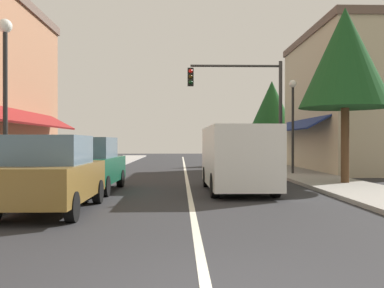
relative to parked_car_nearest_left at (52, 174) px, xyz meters
name	(u,v)px	position (x,y,z in m)	size (l,w,h in m)	color
ground_plane	(186,174)	(3.25, 12.25, -0.88)	(80.00, 80.00, 0.00)	#28282B
sidewalk_left	(78,173)	(-2.25, 12.25, -0.82)	(2.60, 56.00, 0.12)	#A39E99
sidewalk_right	(292,172)	(8.75, 12.25, -0.82)	(2.60, 56.00, 0.12)	gray
lane_center_stripe	(186,174)	(3.25, 12.25, -0.88)	(0.14, 52.00, 0.01)	silver
storefront_right_block	(342,102)	(12.08, 14.25, 3.00)	(5.39, 10.20, 7.76)	#BCAD8E
parked_car_nearest_left	(52,174)	(0.00, 0.00, 0.00)	(1.80, 4.11, 1.77)	brown
parked_car_second_left	(89,165)	(0.00, 4.18, 0.00)	(1.88, 4.15, 1.77)	#0F4C33
van_in_lane	(237,156)	(4.83, 4.10, 0.27)	(2.06, 5.21, 2.12)	silver
traffic_signal_mast_arm	(249,97)	(6.41, 11.79, 3.01)	(4.81, 0.50, 5.72)	#333333
street_lamp_left_near	(5,80)	(-1.60, 1.34, 2.37)	(0.36, 0.36, 4.82)	black
street_lamp_right_mid	(293,111)	(8.40, 10.79, 2.25)	(0.36, 0.36, 4.62)	black
tree_right_near	(345,58)	(9.07, 5.87, 3.85)	(3.39, 3.39, 6.61)	#4C331E
tree_right_far	(272,107)	(9.62, 21.42, 3.31)	(3.39, 3.39, 6.07)	#4C331E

